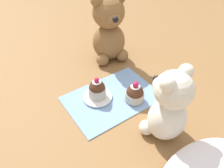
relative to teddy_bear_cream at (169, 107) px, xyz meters
The scene contains 7 objects.
ground_plane 0.20m from the teddy_bear_cream, 78.75° to the right, with size 4.00×4.00×0.00m, color olive.
knitted_placemat 0.20m from the teddy_bear_cream, 78.75° to the right, with size 0.27×0.19×0.01m, color #7A9ED1.
teddy_bear_cream is the anchor object (origin of this frame).
teddy_bear_tan 0.37m from the teddy_bear_cream, 102.53° to the right, with size 0.14×0.13×0.24m.
cupcake_near_cream_bear 0.15m from the teddy_bear_cream, 95.51° to the right, with size 0.05×0.05×0.07m.
saucer_plate 0.23m from the teddy_bear_cream, 70.13° to the right, with size 0.09×0.09×0.01m, color white.
cupcake_near_tan_bear 0.22m from the teddy_bear_cream, 70.13° to the right, with size 0.05×0.05×0.07m.
Camera 1 is at (0.27, 0.39, 0.46)m, focal length 35.00 mm.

